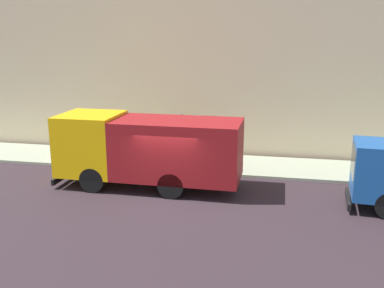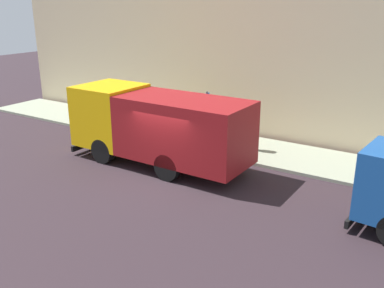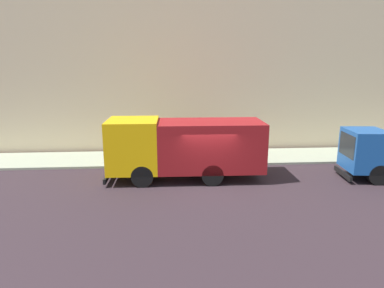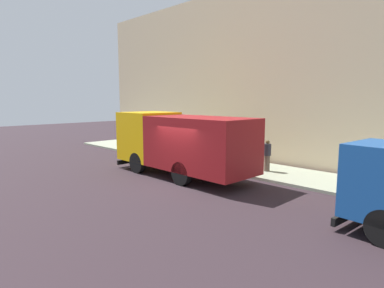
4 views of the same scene
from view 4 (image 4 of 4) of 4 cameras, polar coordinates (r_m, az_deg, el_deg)
name	(u,v)px [view 4 (image 4 of 4)]	position (r m, az deg, el deg)	size (l,w,h in m)	color
ground	(180,184)	(14.06, -2.15, -7.16)	(80.00, 80.00, 0.00)	#2F2228
sidewalk	(243,167)	(17.47, 9.16, -4.07)	(3.33, 30.00, 0.13)	#98A087
building_facade	(268,74)	(18.95, 13.43, 12.12)	(0.50, 30.00, 10.24)	beige
large_utility_truck	(181,141)	(15.22, -2.05, 0.48)	(2.63, 7.69, 3.01)	#F4B60B
pedestrian_walking	(210,146)	(18.39, 3.25, -0.35)	(0.42, 0.42, 1.69)	brown
pedestrian_standing	(238,146)	(18.35, 8.23, -0.37)	(0.46, 0.46, 1.73)	black
pedestrian_third	(267,155)	(16.27, 13.27, -1.90)	(0.53, 0.53, 1.57)	brown
traffic_cone_orange	(174,151)	(20.14, -3.30, -1.22)	(0.48, 0.48, 0.68)	orange
street_sign_post	(226,139)	(16.25, 6.10, 0.82)	(0.44, 0.08, 2.60)	#4C5156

